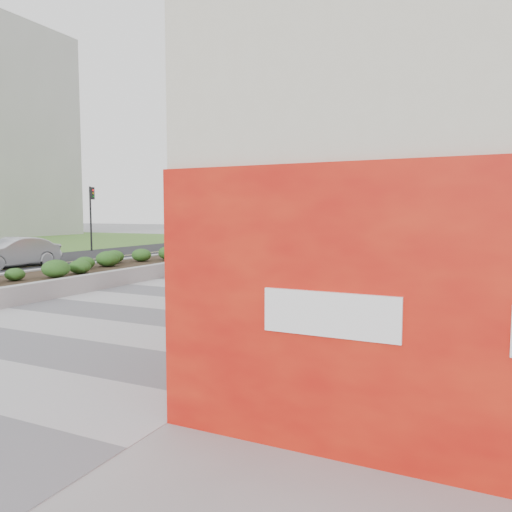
# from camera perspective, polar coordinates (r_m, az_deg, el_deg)

# --- Properties ---
(ground) EXTENTS (160.00, 160.00, 0.00)m
(ground) POSITION_cam_1_polar(r_m,az_deg,el_deg) (11.08, -17.71, -8.33)
(ground) COLOR gray
(ground) RESTS_ON ground
(walkway) EXTENTS (8.00, 36.00, 0.01)m
(walkway) POSITION_cam_1_polar(r_m,az_deg,el_deg) (13.36, -8.80, -5.86)
(walkway) COLOR #A8A8AD
(walkway) RESTS_ON ground
(building) EXTENTS (6.04, 24.08, 8.00)m
(building) POSITION_cam_1_polar(r_m,az_deg,el_deg) (16.85, 24.33, 9.56)
(building) COLOR beige
(building) RESTS_ON ground
(planter) EXTENTS (3.00, 18.00, 0.90)m
(planter) POSITION_cam_1_polar(r_m,az_deg,el_deg) (19.78, -15.42, -1.25)
(planter) COLOR #9E9EA0
(planter) RESTS_ON ground
(street) EXTENTS (10.00, 40.00, 0.00)m
(street) POSITION_cam_1_polar(r_m,az_deg,el_deg) (24.57, -26.91, -1.40)
(street) COLOR black
(street) RESTS_ON ground
(traffic_signal_near) EXTENTS (0.33, 0.28, 4.20)m
(traffic_signal_near) POSITION_cam_1_polar(r_m,az_deg,el_deg) (29.25, -4.46, 5.48)
(traffic_signal_near) COLOR black
(traffic_signal_near) RESTS_ON ground
(traffic_signal_far) EXTENTS (0.33, 0.28, 4.20)m
(traffic_signal_far) POSITION_cam_1_polar(r_m,az_deg,el_deg) (34.43, -18.31, 5.17)
(traffic_signal_far) COLOR black
(traffic_signal_far) RESTS_ON ground
(distant_bldg_north_l) EXTENTS (16.00, 12.00, 20.00)m
(distant_bldg_north_l) POSITION_cam_1_polar(r_m,az_deg,el_deg) (64.46, 14.67, 11.51)
(distant_bldg_north_l) COLOR #ADAAA3
(distant_bldg_north_l) RESTS_ON ground
(manhole_cover) EXTENTS (0.44, 0.44, 0.01)m
(manhole_cover) POSITION_cam_1_polar(r_m,az_deg,el_deg) (13.09, -6.99, -6.08)
(manhole_cover) COLOR #595654
(manhole_cover) RESTS_ON ground
(skateboarder) EXTENTS (0.60, 0.75, 1.60)m
(skateboarder) POSITION_cam_1_polar(r_m,az_deg,el_deg) (17.49, 1.17, -0.58)
(skateboarder) COLOR beige
(skateboarder) RESTS_ON ground
(car_silver) EXTENTS (1.76, 4.27, 1.38)m
(car_silver) POSITION_cam_1_polar(r_m,az_deg,el_deg) (25.29, -26.00, 0.36)
(car_silver) COLOR #B7B9BF
(car_silver) RESTS_ON ground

